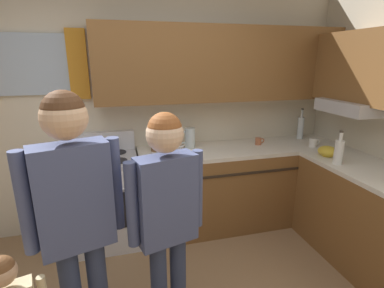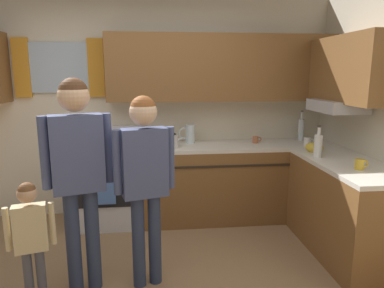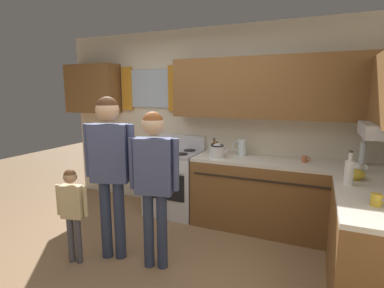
{
  "view_description": "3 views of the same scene",
  "coord_description": "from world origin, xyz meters",
  "px_view_note": "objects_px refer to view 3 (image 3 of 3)",
  "views": [
    {
      "loc": [
        -0.14,
        -1.28,
        1.82
      ],
      "look_at": [
        0.4,
        0.76,
        1.21
      ],
      "focal_mm": 27.33,
      "sensor_mm": 36.0,
      "label": 1
    },
    {
      "loc": [
        0.19,
        -2.39,
        1.71
      ],
      "look_at": [
        0.54,
        0.77,
        1.07
      ],
      "focal_mm": 32.64,
      "sensor_mm": 36.0,
      "label": 2
    },
    {
      "loc": [
        1.52,
        -2.08,
        1.73
      ],
      "look_at": [
        0.35,
        0.6,
        1.21
      ],
      "focal_mm": 27.57,
      "sensor_mm": 36.0,
      "label": 3
    }
  ],
  "objects_px": {
    "stove_oven": "(174,181)",
    "adult_holding_child": "(110,159)",
    "stovetop_kettle": "(217,150)",
    "bottle_milk_white": "(349,172)",
    "water_pitcher": "(242,147)",
    "mug_ceramic_white": "(359,167)",
    "mixing_bowl": "(355,174)",
    "bottle_tall_clear": "(363,153)",
    "small_child": "(72,205)",
    "cup_terracotta": "(305,159)",
    "bottle_squat_brown": "(214,148)",
    "adult_in_plaid": "(154,172)",
    "mug_mustard_yellow": "(377,200)"
  },
  "relations": [
    {
      "from": "cup_terracotta",
      "to": "stovetop_kettle",
      "type": "xyz_separation_m",
      "value": [
        -1.04,
        -0.16,
        0.06
      ]
    },
    {
      "from": "stove_oven",
      "to": "bottle_squat_brown",
      "type": "xyz_separation_m",
      "value": [
        0.56,
        0.1,
        0.51
      ]
    },
    {
      "from": "stove_oven",
      "to": "small_child",
      "type": "xyz_separation_m",
      "value": [
        -0.35,
        -1.55,
        0.15
      ]
    },
    {
      "from": "stovetop_kettle",
      "to": "mug_mustard_yellow",
      "type": "bearing_deg",
      "value": -34.03
    },
    {
      "from": "bottle_squat_brown",
      "to": "adult_in_plaid",
      "type": "height_order",
      "value": "adult_in_plaid"
    },
    {
      "from": "adult_holding_child",
      "to": "small_child",
      "type": "distance_m",
      "value": 0.59
    },
    {
      "from": "adult_in_plaid",
      "to": "bottle_tall_clear",
      "type": "bearing_deg",
      "value": 37.5
    },
    {
      "from": "water_pitcher",
      "to": "mixing_bowl",
      "type": "height_order",
      "value": "water_pitcher"
    },
    {
      "from": "bottle_tall_clear",
      "to": "small_child",
      "type": "bearing_deg",
      "value": -147.55
    },
    {
      "from": "mug_ceramic_white",
      "to": "water_pitcher",
      "type": "height_order",
      "value": "water_pitcher"
    },
    {
      "from": "bottle_tall_clear",
      "to": "mixing_bowl",
      "type": "xyz_separation_m",
      "value": [
        -0.13,
        -0.65,
        -0.09
      ]
    },
    {
      "from": "bottle_squat_brown",
      "to": "mixing_bowl",
      "type": "bearing_deg",
      "value": -20.15
    },
    {
      "from": "mixing_bowl",
      "to": "small_child",
      "type": "height_order",
      "value": "mixing_bowl"
    },
    {
      "from": "mug_ceramic_white",
      "to": "bottle_squat_brown",
      "type": "bearing_deg",
      "value": 170.46
    },
    {
      "from": "stove_oven",
      "to": "bottle_tall_clear",
      "type": "bearing_deg",
      "value": 3.75
    },
    {
      "from": "mug_mustard_yellow",
      "to": "water_pitcher",
      "type": "distance_m",
      "value": 1.88
    },
    {
      "from": "stove_oven",
      "to": "small_child",
      "type": "bearing_deg",
      "value": -102.87
    },
    {
      "from": "mug_ceramic_white",
      "to": "small_child",
      "type": "distance_m",
      "value": 2.97
    },
    {
      "from": "stovetop_kettle",
      "to": "water_pitcher",
      "type": "xyz_separation_m",
      "value": [
        0.26,
        0.24,
        0.02
      ]
    },
    {
      "from": "bottle_milk_white",
      "to": "water_pitcher",
      "type": "height_order",
      "value": "bottle_milk_white"
    },
    {
      "from": "mug_ceramic_white",
      "to": "mixing_bowl",
      "type": "relative_size",
      "value": 0.68
    },
    {
      "from": "mixing_bowl",
      "to": "mug_mustard_yellow",
      "type": "bearing_deg",
      "value": -83.4
    },
    {
      "from": "bottle_tall_clear",
      "to": "adult_holding_child",
      "type": "relative_size",
      "value": 0.22
    },
    {
      "from": "bottle_tall_clear",
      "to": "bottle_squat_brown",
      "type": "xyz_separation_m",
      "value": [
        -1.77,
        -0.06,
        -0.06
      ]
    },
    {
      "from": "stovetop_kettle",
      "to": "adult_holding_child",
      "type": "height_order",
      "value": "adult_holding_child"
    },
    {
      "from": "bottle_tall_clear",
      "to": "cup_terracotta",
      "type": "xyz_separation_m",
      "value": [
        -0.6,
        -0.11,
        -0.1
      ]
    },
    {
      "from": "mug_ceramic_white",
      "to": "cup_terracotta",
      "type": "bearing_deg",
      "value": 157.17
    },
    {
      "from": "cup_terracotta",
      "to": "stovetop_kettle",
      "type": "bearing_deg",
      "value": -171.02
    },
    {
      "from": "adult_holding_child",
      "to": "small_child",
      "type": "height_order",
      "value": "adult_holding_child"
    },
    {
      "from": "stove_oven",
      "to": "adult_in_plaid",
      "type": "height_order",
      "value": "adult_in_plaid"
    },
    {
      "from": "bottle_squat_brown",
      "to": "adult_holding_child",
      "type": "relative_size",
      "value": 0.12
    },
    {
      "from": "cup_terracotta",
      "to": "adult_in_plaid",
      "type": "xyz_separation_m",
      "value": [
        -1.28,
        -1.33,
        0.04
      ]
    },
    {
      "from": "adult_in_plaid",
      "to": "small_child",
      "type": "relative_size",
      "value": 1.58
    },
    {
      "from": "bottle_milk_white",
      "to": "small_child",
      "type": "distance_m",
      "value": 2.65
    },
    {
      "from": "stove_oven",
      "to": "bottle_milk_white",
      "type": "distance_m",
      "value": 2.31
    },
    {
      "from": "mixing_bowl",
      "to": "adult_in_plaid",
      "type": "height_order",
      "value": "adult_in_plaid"
    },
    {
      "from": "bottle_tall_clear",
      "to": "cup_terracotta",
      "type": "height_order",
      "value": "bottle_tall_clear"
    },
    {
      "from": "mug_ceramic_white",
      "to": "adult_holding_child",
      "type": "bearing_deg",
      "value": -154.06
    },
    {
      "from": "stovetop_kettle",
      "to": "small_child",
      "type": "height_order",
      "value": "stovetop_kettle"
    },
    {
      "from": "bottle_milk_white",
      "to": "cup_terracotta",
      "type": "bearing_deg",
      "value": 117.86
    },
    {
      "from": "bottle_tall_clear",
      "to": "stovetop_kettle",
      "type": "height_order",
      "value": "bottle_tall_clear"
    },
    {
      "from": "stove_oven",
      "to": "adult_holding_child",
      "type": "bearing_deg",
      "value": -92.34
    },
    {
      "from": "bottle_squat_brown",
      "to": "water_pitcher",
      "type": "height_order",
      "value": "water_pitcher"
    },
    {
      "from": "cup_terracotta",
      "to": "adult_holding_child",
      "type": "bearing_deg",
      "value": -142.67
    },
    {
      "from": "bottle_milk_white",
      "to": "stovetop_kettle",
      "type": "height_order",
      "value": "bottle_milk_white"
    },
    {
      "from": "mixing_bowl",
      "to": "small_child",
      "type": "xyz_separation_m",
      "value": [
        -2.55,
        -1.05,
        -0.33
      ]
    },
    {
      "from": "bottle_milk_white",
      "to": "small_child",
      "type": "height_order",
      "value": "bottle_milk_white"
    },
    {
      "from": "bottle_tall_clear",
      "to": "small_child",
      "type": "distance_m",
      "value": 3.21
    },
    {
      "from": "cup_terracotta",
      "to": "stove_oven",
      "type": "bearing_deg",
      "value": -178.72
    },
    {
      "from": "stovetop_kettle",
      "to": "cup_terracotta",
      "type": "bearing_deg",
      "value": 8.98
    }
  ]
}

